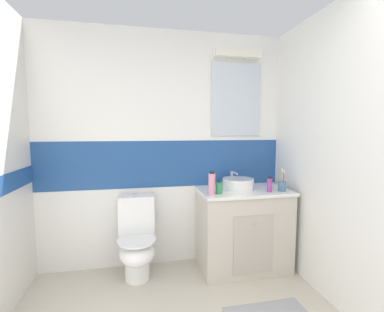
% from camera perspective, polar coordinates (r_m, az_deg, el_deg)
% --- Properties ---
extents(wall_back_tiled, '(3.20, 0.20, 2.50)m').
position_cam_1_polar(wall_back_tiled, '(2.87, -5.82, 1.61)').
color(wall_back_tiled, white).
rests_on(wall_back_tiled, ground_plane).
extents(wall_right_plain, '(0.10, 3.48, 2.50)m').
position_cam_1_polar(wall_right_plain, '(2.29, 33.66, -0.67)').
color(wall_right_plain, white).
rests_on(wall_right_plain, ground_plane).
extents(vanity_cabinet, '(0.93, 0.57, 0.85)m').
position_cam_1_polar(vanity_cabinet, '(2.93, 10.92, -15.19)').
color(vanity_cabinet, beige).
rests_on(vanity_cabinet, ground_plane).
extents(sink_basin, '(0.32, 0.37, 0.17)m').
position_cam_1_polar(sink_basin, '(2.78, 9.93, -5.89)').
color(sink_basin, white).
rests_on(sink_basin, vanity_cabinet).
extents(toilet, '(0.37, 0.50, 0.81)m').
position_cam_1_polar(toilet, '(2.78, -11.87, -17.52)').
color(toilet, white).
rests_on(toilet, ground_plane).
extents(toothbrush_cup, '(0.08, 0.08, 0.23)m').
position_cam_1_polar(toothbrush_cup, '(2.81, 18.95, -6.09)').
color(toothbrush_cup, '#4C7299').
rests_on(toothbrush_cup, vanity_cabinet).
extents(soap_dispenser, '(0.06, 0.06, 0.15)m').
position_cam_1_polar(soap_dispenser, '(2.56, 5.87, -6.96)').
color(soap_dispenser, green).
rests_on(soap_dispenser, vanity_cabinet).
extents(deodorant_spray_can, '(0.05, 0.05, 0.16)m').
position_cam_1_polar(deodorant_spray_can, '(2.74, 16.46, -5.95)').
color(deodorant_spray_can, '#993F99').
rests_on(deodorant_spray_can, vanity_cabinet).
extents(shampoo_bottle_tall, '(0.07, 0.07, 0.23)m').
position_cam_1_polar(shampoo_bottle_tall, '(2.50, 4.33, -6.01)').
color(shampoo_bottle_tall, pink).
rests_on(shampoo_bottle_tall, vanity_cabinet).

